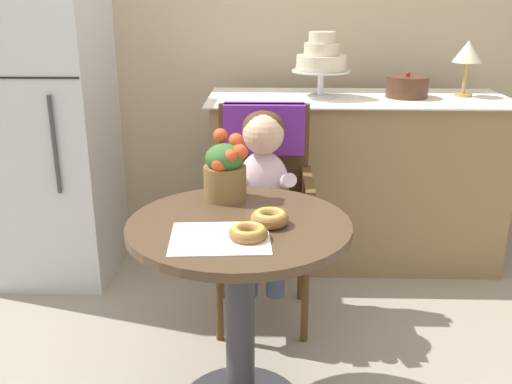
# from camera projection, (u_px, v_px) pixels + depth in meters

# --- Properties ---
(back_wall) EXTENTS (4.80, 0.10, 2.70)m
(back_wall) POSITION_uv_depth(u_px,v_px,m) (256.00, 4.00, 3.38)
(back_wall) COLOR #C1AD8E
(back_wall) RESTS_ON ground
(cafe_table) EXTENTS (0.72, 0.72, 0.72)m
(cafe_table) POSITION_uv_depth(u_px,v_px,m) (240.00, 281.00, 1.91)
(cafe_table) COLOR #4C3826
(cafe_table) RESTS_ON ground
(wicker_chair) EXTENTS (0.42, 0.45, 0.95)m
(wicker_chair) POSITION_uv_depth(u_px,v_px,m) (264.00, 178.00, 2.54)
(wicker_chair) COLOR brown
(wicker_chair) RESTS_ON ground
(seated_child) EXTENTS (0.27, 0.32, 0.73)m
(seated_child) POSITION_uv_depth(u_px,v_px,m) (263.00, 181.00, 2.38)
(seated_child) COLOR silver
(seated_child) RESTS_ON ground
(paper_napkin) EXTENTS (0.31, 0.27, 0.00)m
(paper_napkin) POSITION_uv_depth(u_px,v_px,m) (220.00, 238.00, 1.71)
(paper_napkin) COLOR white
(paper_napkin) RESTS_ON cafe_table
(donut_front) EXTENTS (0.12, 0.12, 0.05)m
(donut_front) POSITION_uv_depth(u_px,v_px,m) (270.00, 217.00, 1.81)
(donut_front) COLOR #936033
(donut_front) RESTS_ON cafe_table
(donut_mid) EXTENTS (0.12, 0.12, 0.04)m
(donut_mid) POSITION_uv_depth(u_px,v_px,m) (248.00, 232.00, 1.70)
(donut_mid) COLOR #936033
(donut_mid) RESTS_ON cafe_table
(flower_vase) EXTENTS (0.16, 0.15, 0.24)m
(flower_vase) POSITION_uv_depth(u_px,v_px,m) (225.00, 169.00, 2.01)
(flower_vase) COLOR brown
(flower_vase) RESTS_ON cafe_table
(display_counter) EXTENTS (1.56, 0.62, 0.90)m
(display_counter) POSITION_uv_depth(u_px,v_px,m) (354.00, 179.00, 3.14)
(display_counter) COLOR #93754C
(display_counter) RESTS_ON ground
(tiered_cake_stand) EXTENTS (0.30, 0.30, 0.33)m
(tiered_cake_stand) POSITION_uv_depth(u_px,v_px,m) (321.00, 59.00, 2.94)
(tiered_cake_stand) COLOR silver
(tiered_cake_stand) RESTS_ON display_counter
(round_layer_cake) EXTENTS (0.22, 0.22, 0.13)m
(round_layer_cake) POSITION_uv_depth(u_px,v_px,m) (407.00, 87.00, 2.98)
(round_layer_cake) COLOR #4C2D1E
(round_layer_cake) RESTS_ON display_counter
(table_lamp) EXTENTS (0.15, 0.15, 0.28)m
(table_lamp) POSITION_uv_depth(u_px,v_px,m) (468.00, 54.00, 2.96)
(table_lamp) COLOR #B28C47
(table_lamp) RESTS_ON display_counter
(refrigerator) EXTENTS (0.64, 0.63, 1.70)m
(refrigerator) POSITION_uv_depth(u_px,v_px,m) (40.00, 113.00, 2.86)
(refrigerator) COLOR silver
(refrigerator) RESTS_ON ground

